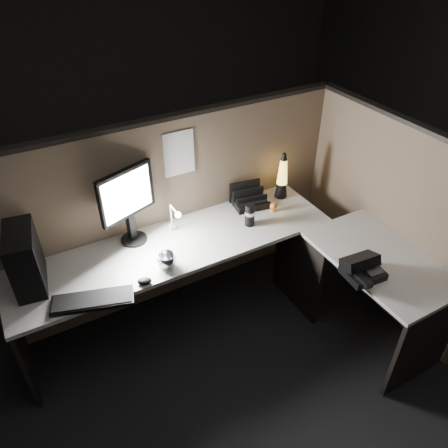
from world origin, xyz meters
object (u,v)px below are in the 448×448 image
monitor (127,199)px  lava_lamp (282,179)px  keyboard (93,300)px  desk_phone (361,268)px  pc_tower (25,259)px

monitor → lava_lamp: size_ratio=1.44×
keyboard → desk_phone: bearing=-3.7°
keyboard → desk_phone: (1.56, -0.60, 0.04)m
desk_phone → keyboard: bearing=164.2°
monitor → keyboard: size_ratio=1.15×
pc_tower → lava_lamp: 1.94m
monitor → keyboard: (-0.42, -0.46, -0.32)m
monitor → lava_lamp: (1.24, -0.04, -0.17)m
monitor → lava_lamp: monitor is taller
monitor → lava_lamp: 1.25m
pc_tower → desk_phone: (1.84, -0.94, -0.14)m
pc_tower → desk_phone: pc_tower is taller
pc_tower → monitor: size_ratio=0.70×
pc_tower → keyboard: bearing=-42.5°
desk_phone → pc_tower: bearing=158.1°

